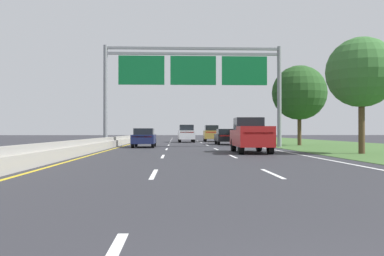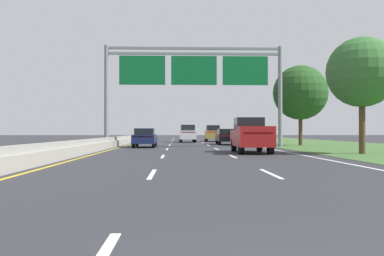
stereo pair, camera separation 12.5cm
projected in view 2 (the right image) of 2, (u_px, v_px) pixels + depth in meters
ground_plane at (190, 146)px, 37.41m from camera, size 220.00×220.00×0.00m
lane_striping at (190, 146)px, 36.95m from camera, size 11.96×106.00×0.01m
grass_verge_right at (342, 146)px, 37.88m from camera, size 14.00×110.00×0.02m
median_barrier_concrete at (116, 142)px, 37.19m from camera, size 0.60×110.00×0.85m
overhead_sign_gantry at (194, 75)px, 34.95m from camera, size 15.06×0.42×8.57m
pickup_truck_red at (251, 135)px, 25.79m from camera, size 2.12×5.44×2.20m
car_black_right_lane_sedan at (226, 136)px, 41.92m from camera, size 1.84×4.41×1.57m
car_navy_left_lane_sedan at (145, 137)px, 34.61m from camera, size 1.83×4.40×1.57m
car_white_centre_lane_suv at (187, 133)px, 50.59m from camera, size 2.00×4.74×2.11m
car_gold_right_lane_suv at (213, 133)px, 54.09m from camera, size 2.01×4.74×2.11m
roadside_tree_near at (362, 72)px, 24.33m from camera, size 4.12×4.12×6.87m
roadside_tree_mid at (300, 93)px, 39.03m from camera, size 5.12×5.12×7.54m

